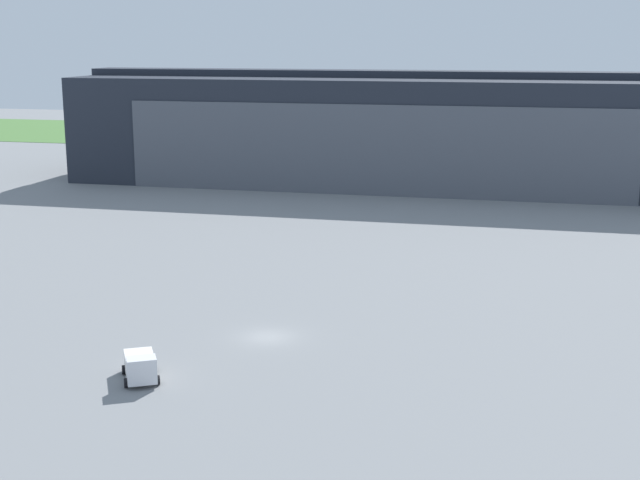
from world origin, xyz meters
The scene contains 4 objects.
ground_plane centered at (0.00, 0.00, 0.00)m, with size 440.00×440.00×0.00m, color slate.
grass_field_strip centered at (0.00, 153.75, 0.04)m, with size 440.00×56.00×0.08m, color #477337.
maintenance_hangar centered at (-3.62, 85.47, 9.29)m, with size 108.42×29.34×19.51m.
ops_van centered at (-6.45, -11.58, 1.11)m, with size 4.07×5.05×2.25m.
Camera 1 is at (20.85, -69.04, 24.92)m, focal length 49.77 mm.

